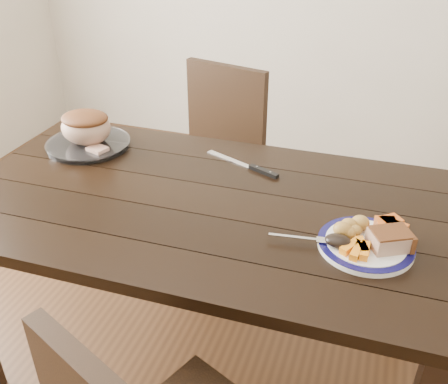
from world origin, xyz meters
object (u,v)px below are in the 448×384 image
(roast_joint, at_px, (86,128))
(chair_far, at_px, (214,155))
(serving_platter, at_px, (89,145))
(dining_table, at_px, (203,222))
(dinner_plate, at_px, (366,245))
(pork_slice, at_px, (389,240))
(fork, at_px, (306,239))
(carving_knife, at_px, (255,168))

(roast_joint, bearing_deg, chair_far, 58.14)
(chair_far, height_order, serving_platter, chair_far)
(dining_table, distance_m, dinner_plate, 0.54)
(serving_platter, height_order, roast_joint, roast_joint)
(dinner_plate, distance_m, roast_joint, 1.12)
(dining_table, bearing_deg, pork_slice, -10.03)
(dining_table, bearing_deg, roast_joint, 158.86)
(fork, relative_size, roast_joint, 0.93)
(chair_far, height_order, fork, chair_far)
(dinner_plate, height_order, fork, fork)
(dinner_plate, height_order, serving_platter, serving_platter)
(serving_platter, bearing_deg, fork, -21.10)
(dinner_plate, height_order, carving_knife, dinner_plate)
(serving_platter, distance_m, fork, 0.98)
(roast_joint, bearing_deg, pork_slice, -15.63)
(chair_far, distance_m, dinner_plate, 1.15)
(serving_platter, bearing_deg, roast_joint, 0.00)
(fork, xyz_separation_m, carving_knife, (-0.26, 0.38, -0.01))
(serving_platter, bearing_deg, carving_knife, 2.48)
(dinner_plate, height_order, roast_joint, roast_joint)
(dinner_plate, bearing_deg, chair_far, 132.11)
(chair_far, xyz_separation_m, dinner_plate, (0.75, -0.83, 0.23))
(chair_far, height_order, pork_slice, chair_far)
(pork_slice, bearing_deg, roast_joint, 164.37)
(carving_knife, bearing_deg, dinner_plate, -16.79)
(dinner_plate, relative_size, carving_knife, 0.86)
(serving_platter, distance_m, pork_slice, 1.18)
(serving_platter, distance_m, carving_knife, 0.66)
(pork_slice, distance_m, roast_joint, 1.18)
(serving_platter, xyz_separation_m, fork, (0.92, -0.35, 0.01))
(chair_far, xyz_separation_m, fork, (0.59, -0.87, 0.25))
(roast_joint, bearing_deg, serving_platter, 0.00)
(fork, bearing_deg, pork_slice, 1.58)
(dinner_plate, relative_size, pork_slice, 2.59)
(chair_far, height_order, roast_joint, chair_far)
(carving_knife, bearing_deg, chair_far, 147.01)
(serving_platter, bearing_deg, chair_far, 58.14)
(dining_table, xyz_separation_m, fork, (0.36, -0.14, 0.11))
(dinner_plate, xyz_separation_m, pork_slice, (0.06, -0.00, 0.03))
(chair_far, bearing_deg, dining_table, 121.00)
(dining_table, height_order, chair_far, chair_far)
(chair_far, xyz_separation_m, serving_platter, (-0.32, -0.52, 0.23))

